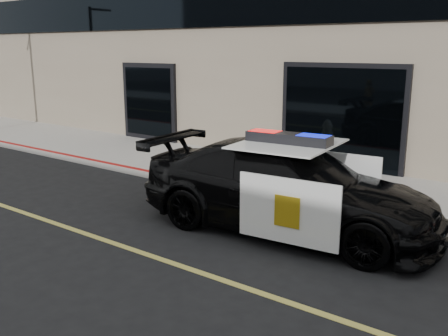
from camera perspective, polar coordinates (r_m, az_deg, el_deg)
The scene contains 4 objects.
ground at distance 7.51m, azimuth -2.35°, elevation -12.01°, with size 120.00×120.00×0.00m, color black.
sidewalk_n at distance 11.77m, azimuth 13.98°, elevation -2.46°, with size 60.00×3.50×0.15m, color gray.
police_car at distance 9.04m, azimuth 7.24°, elevation -2.20°, with size 3.24×5.88×1.79m.
fire_hydrant at distance 11.97m, azimuth 0.70°, elevation 0.58°, with size 0.39×0.54×0.86m.
Camera 1 is at (4.29, -5.25, 3.24)m, focal length 40.00 mm.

